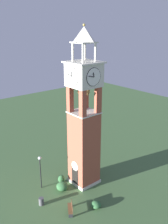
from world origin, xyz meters
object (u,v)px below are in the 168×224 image
(lamp_post, at_px, (40,167))
(trash_bin, at_px, (41,201))
(park_bench, at_px, (71,208))
(clock_tower, at_px, (84,124))

(lamp_post, height_order, trash_bin, lamp_post)
(trash_bin, bearing_deg, park_bench, 30.44)
(clock_tower, height_order, trash_bin, clock_tower)
(park_bench, bearing_deg, trash_bin, -149.56)
(clock_tower, distance_m, lamp_post, 6.74)
(park_bench, xyz_separation_m, lamp_post, (-5.30, -0.16, 2.25))
(clock_tower, relative_size, park_bench, 11.11)
(park_bench, height_order, trash_bin, park_bench)
(park_bench, bearing_deg, lamp_post, -178.22)
(lamp_post, xyz_separation_m, trash_bin, (2.48, -1.49, -2.33))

